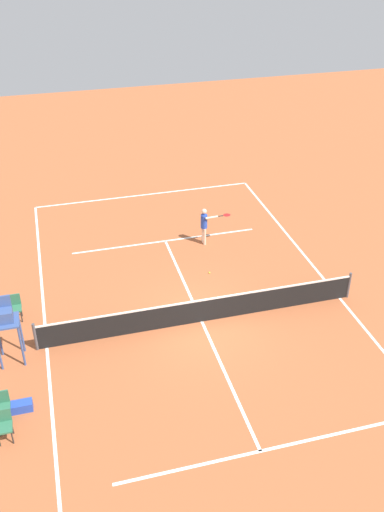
{
  "coord_description": "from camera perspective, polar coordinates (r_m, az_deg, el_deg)",
  "views": [
    {
      "loc": [
        4.48,
        15.28,
        12.72
      ],
      "look_at": [
        -0.47,
        -3.07,
        0.8
      ],
      "focal_mm": 40.14,
      "sensor_mm": 36.0,
      "label": 1
    }
  ],
  "objects": [
    {
      "name": "umpire_chair",
      "position": [
        18.75,
        -18.08,
        -6.12
      ],
      "size": [
        0.8,
        0.8,
        2.41
      ],
      "color": "#38518C",
      "rests_on": "ground"
    },
    {
      "name": "tennis_net",
      "position": [
        20.07,
        0.99,
        -5.43
      ],
      "size": [
        11.45,
        0.1,
        1.07
      ],
      "color": "#4C4C51",
      "rests_on": "ground"
    },
    {
      "name": "court_lines",
      "position": [
        20.37,
        0.98,
        -6.53
      ],
      "size": [
        10.85,
        21.21,
        0.01
      ],
      "color": "white",
      "rests_on": "ground"
    },
    {
      "name": "courtside_chair_near",
      "position": [
        17.57,
        -18.4,
        -13.94
      ],
      "size": [
        0.44,
        0.46,
        0.95
      ],
      "color": "#262626",
      "rests_on": "ground"
    },
    {
      "name": "courtside_chair_far",
      "position": [
        17.06,
        -18.24,
        -15.63
      ],
      "size": [
        0.44,
        0.46,
        0.95
      ],
      "color": "#262626",
      "rests_on": "ground"
    },
    {
      "name": "courtside_chair_mid",
      "position": [
        21.13,
        -17.23,
        -4.81
      ],
      "size": [
        0.44,
        0.46,
        0.95
      ],
      "color": "#262626",
      "rests_on": "ground"
    },
    {
      "name": "player_serving",
      "position": [
        24.36,
        1.33,
        3.3
      ],
      "size": [
        1.28,
        0.51,
        1.67
      ],
      "rotation": [
        0.0,
        0.0,
        1.63
      ],
      "color": "beige",
      "rests_on": "ground"
    },
    {
      "name": "ground_plane",
      "position": [
        20.38,
        0.98,
        -6.54
      ],
      "size": [
        60.0,
        60.0,
        0.0
      ],
      "primitive_type": "plane",
      "color": "#AD5933"
    },
    {
      "name": "tennis_ball",
      "position": [
        22.84,
        1.75,
        -1.67
      ],
      "size": [
        0.07,
        0.07,
        0.07
      ],
      "primitive_type": "sphere",
      "color": "#CCE033",
      "rests_on": "ground"
    },
    {
      "name": "equipment_bag",
      "position": [
        17.94,
        -16.83,
        -14.19
      ],
      "size": [
        0.76,
        0.32,
        0.3
      ],
      "primitive_type": "cube",
      "color": "#2647B7",
      "rests_on": "ground"
    }
  ]
}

